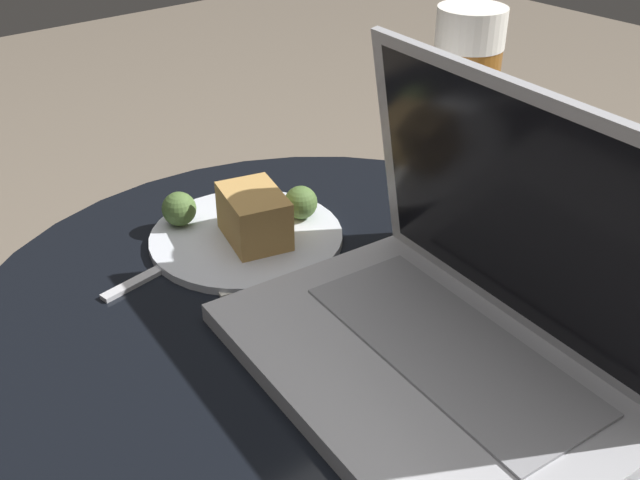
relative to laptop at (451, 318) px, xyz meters
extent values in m
cylinder|color=black|center=(-0.13, -0.03, -0.06)|extent=(0.70, 0.70, 0.02)
cube|color=silver|center=(-0.27, -0.02, -0.05)|extent=(0.18, 0.15, 0.00)
cube|color=#B2B2B7|center=(0.00, -0.03, -0.04)|extent=(0.37, 0.27, 0.02)
cube|color=gray|center=(0.00, 0.00, -0.03)|extent=(0.28, 0.14, 0.00)
cube|color=#B2B2B7|center=(0.01, 0.06, 0.08)|extent=(0.35, 0.08, 0.23)
cube|color=black|center=(0.01, 0.06, 0.08)|extent=(0.33, 0.07, 0.21)
cylinder|color=brown|center=(-0.14, 0.15, 0.06)|extent=(0.06, 0.06, 0.22)
cylinder|color=white|center=(-0.14, 0.15, 0.19)|extent=(0.07, 0.07, 0.04)
cylinder|color=silver|center=(-0.28, -0.01, -0.05)|extent=(0.21, 0.21, 0.01)
cube|color=tan|center=(-0.27, -0.01, -0.01)|extent=(0.10, 0.08, 0.06)
sphere|color=#4C6B33|center=(-0.35, -0.06, -0.02)|extent=(0.04, 0.04, 0.04)
sphere|color=#4C6B33|center=(-0.27, 0.06, -0.02)|extent=(0.04, 0.04, 0.04)
cube|color=silver|center=(-0.29, -0.12, -0.05)|extent=(0.03, 0.14, 0.00)
cube|color=silver|center=(-0.31, -0.02, -0.05)|extent=(0.03, 0.06, 0.00)
camera|label=1|loc=(0.32, -0.40, 0.38)|focal=42.00mm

